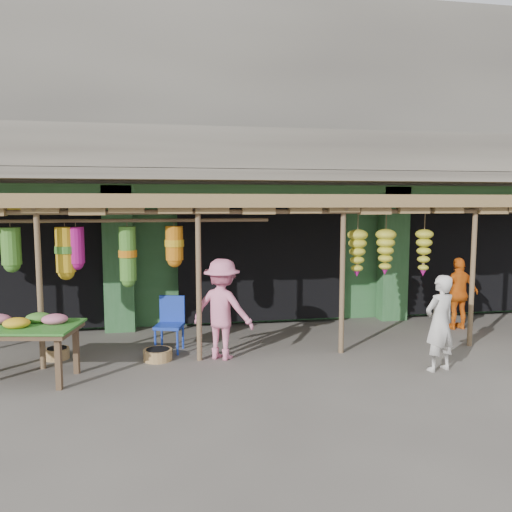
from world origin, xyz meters
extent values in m
plane|color=#514C47|center=(0.00, 0.00, 0.00)|extent=(80.00, 80.00, 0.00)
cube|color=gray|center=(0.00, 5.00, 5.00)|extent=(16.00, 6.00, 4.00)
cube|color=#2D6033|center=(0.00, 5.15, 1.50)|extent=(16.00, 5.70, 3.00)
cube|color=gray|center=(0.00, 1.65, 3.20)|extent=(16.00, 0.90, 0.22)
cube|color=gray|center=(0.00, 1.25, 3.70)|extent=(16.00, 0.10, 0.80)
cube|color=#2D6033|center=(0.00, 2.05, 2.85)|extent=(16.00, 0.35, 0.35)
cube|color=yellow|center=(-5.00, 1.97, 2.75)|extent=(1.70, 0.06, 0.55)
cube|color=#B21414|center=(-5.00, 1.93, 2.75)|extent=(1.30, 0.02, 0.30)
cube|color=black|center=(-5.00, 3.00, 1.35)|extent=(3.60, 2.00, 2.50)
cube|color=black|center=(0.00, 3.00, 1.35)|extent=(3.60, 2.00, 2.50)
cube|color=black|center=(5.00, 3.00, 1.35)|extent=(3.60, 2.00, 2.50)
cube|color=#2D6033|center=(-3.00, 2.05, 1.50)|extent=(0.60, 0.35, 3.00)
cube|color=#2D6033|center=(3.00, 2.05, 1.50)|extent=(0.60, 0.35, 3.00)
cylinder|color=brown|center=(-4.00, -0.20, 1.30)|extent=(0.09, 0.09, 2.60)
cylinder|color=brown|center=(-1.50, -0.20, 1.30)|extent=(0.09, 0.09, 2.60)
cylinder|color=brown|center=(1.00, -0.20, 1.30)|extent=(0.09, 0.09, 2.60)
cylinder|color=brown|center=(3.50, -0.20, 1.30)|extent=(0.09, 0.09, 2.60)
cylinder|color=brown|center=(-0.25, -0.20, 2.50)|extent=(12.90, 0.08, 0.08)
cylinder|color=brown|center=(-3.00, 0.20, 2.35)|extent=(5.50, 0.06, 0.06)
cube|color=brown|center=(0.00, 0.90, 2.68)|extent=(14.00, 2.70, 0.22)
cube|color=brown|center=(-3.55, -1.20, 0.36)|extent=(0.09, 0.09, 0.73)
cube|color=brown|center=(-3.43, -0.53, 0.36)|extent=(0.09, 0.09, 0.73)
cube|color=brown|center=(-4.16, -0.74, 0.77)|extent=(1.73, 1.18, 0.07)
cube|color=#26661E|center=(-4.16, -0.74, 0.83)|extent=(1.79, 1.24, 0.03)
ellipsoid|color=gold|center=(-4.18, -0.86, 0.91)|extent=(0.38, 0.32, 0.16)
ellipsoid|color=#D3698C|center=(-3.69, -0.69, 0.91)|extent=(0.38, 0.32, 0.16)
ellipsoid|color=#4A8D2F|center=(-3.95, -0.55, 0.91)|extent=(0.38, 0.32, 0.16)
cylinder|color=#1B39B1|center=(-2.24, 0.26, 0.22)|extent=(0.04, 0.04, 0.44)
cylinder|color=#1B39B1|center=(-1.86, 0.15, 0.22)|extent=(0.04, 0.04, 0.44)
cylinder|color=#1B39B1|center=(-2.14, 0.64, 0.22)|extent=(0.04, 0.04, 0.44)
cylinder|color=#1B39B1|center=(-1.76, 0.53, 0.22)|extent=(0.04, 0.04, 0.44)
cube|color=#1B39B1|center=(-2.00, 0.40, 0.46)|extent=(0.57, 0.57, 0.06)
cube|color=#1B39B1|center=(-1.94, 0.61, 0.73)|extent=(0.46, 0.17, 0.50)
cylinder|color=olive|center=(-2.19, -0.08, 0.09)|extent=(0.51, 0.51, 0.19)
cylinder|color=#9D8249|center=(-3.89, 0.29, 0.09)|extent=(0.48, 0.48, 0.18)
imported|color=beige|center=(2.20, -1.36, 0.76)|extent=(0.64, 0.51, 1.53)
imported|color=orange|center=(4.00, 1.00, 0.76)|extent=(0.90, 0.41, 1.51)
imported|color=pink|center=(-1.10, -0.15, 0.86)|extent=(1.27, 1.12, 1.71)
camera|label=1|loc=(-1.96, -8.43, 2.65)|focal=35.00mm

